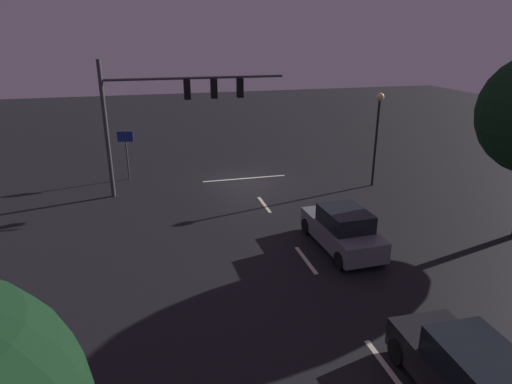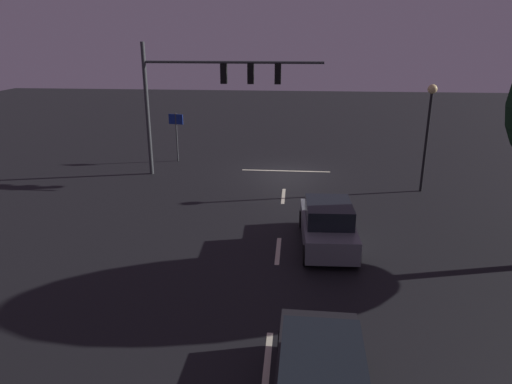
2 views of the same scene
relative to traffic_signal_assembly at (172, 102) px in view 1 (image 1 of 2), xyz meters
The scene contains 10 objects.
ground_plane 6.39m from the traffic_signal_assembly, 168.76° to the right, with size 80.00×80.00×0.00m, color black.
traffic_signal_assembly is the anchor object (origin of this frame).
lane_dash_far 7.10m from the traffic_signal_assembly, 141.87° to the left, with size 2.20×0.16×0.01m, color beige.
lane_dash_mid 11.16m from the traffic_signal_assembly, 113.86° to the left, with size 2.20×0.16×0.01m, color beige.
lane_dash_near 16.46m from the traffic_signal_assembly, 104.98° to the left, with size 2.20×0.16×0.01m, color beige.
stop_bar 6.45m from the traffic_signal_assembly, 163.75° to the right, with size 5.00×0.16×0.01m, color beige.
car_approaching 11.12m from the traffic_signal_assembly, 124.29° to the left, with size 2.04×4.42×1.70m.
car_distant 18.00m from the traffic_signal_assembly, 107.33° to the left, with size 1.99×4.40×1.70m.
street_lamp_left_kerb 11.05m from the traffic_signal_assembly, behind, with size 0.44×0.44×5.20m.
route_sign 4.73m from the traffic_signal_assembly, 47.52° to the right, with size 0.89×0.23×2.92m.
Camera 1 is at (5.67, 24.25, 8.30)m, focal length 31.30 mm.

